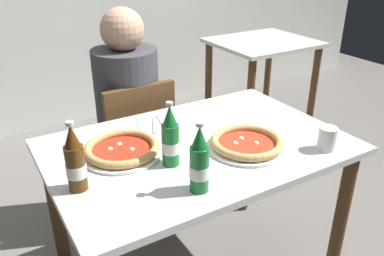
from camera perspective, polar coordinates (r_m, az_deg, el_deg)
The scene contains 11 objects.
dining_table_main at distance 1.67m, azimuth 0.88°, elevation -5.71°, with size 1.20×0.80×0.75m.
chair_behind_table at distance 2.21m, azimuth -8.29°, elevation -2.25°, with size 0.41×0.41×0.85m.
diner_seated at distance 2.21m, azimuth -9.01°, elevation 0.61°, with size 0.34×0.34×1.21m.
dining_table_background at distance 3.41m, azimuth 10.04°, elevation 9.70°, with size 0.80×0.70×0.75m.
pizza_margherita_near at distance 1.59m, azimuth 7.90°, elevation -2.21°, with size 0.32×0.32×0.04m.
pizza_marinara_far at distance 1.55m, azimuth -10.03°, elevation -3.08°, with size 0.32×0.32×0.04m.
beer_bottle_left at distance 1.28m, azimuth 1.07°, elevation -5.03°, with size 0.07×0.07×0.25m.
beer_bottle_center at distance 1.34m, azimuth -16.46°, elevation -4.68°, with size 0.07×0.07×0.25m.
beer_bottle_right at distance 1.43m, azimuth -3.13°, elevation -1.58°, with size 0.07×0.07×0.25m.
napkin_with_cutlery at distance 1.79m, azimuth -4.88°, elevation 0.56°, with size 0.23×0.23×0.01m.
paper_cup at distance 1.64m, azimuth 18.87°, elevation -1.45°, with size 0.07×0.07×0.10m, color white.
Camera 1 is at (-0.76, -1.21, 1.51)m, focal length 37.06 mm.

